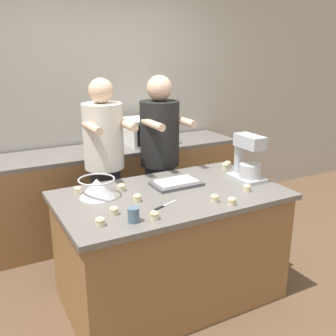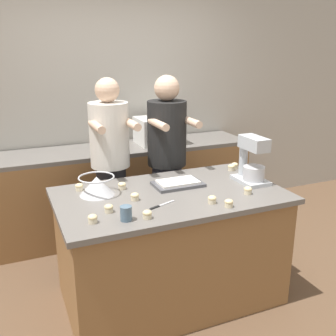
% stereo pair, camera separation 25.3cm
% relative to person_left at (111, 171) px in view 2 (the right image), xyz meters
% --- Properties ---
extents(ground_plane, '(16.00, 16.00, 0.00)m').
position_rel_person_left_xyz_m(ground_plane, '(0.26, -0.70, -0.88)').
color(ground_plane, brown).
extents(back_wall, '(10.00, 0.06, 2.70)m').
position_rel_person_left_xyz_m(back_wall, '(0.26, 0.97, 0.47)').
color(back_wall, '#B2ADA3').
rests_on(back_wall, ground_plane).
extents(island_counter, '(1.67, 0.97, 0.88)m').
position_rel_person_left_xyz_m(island_counter, '(0.26, -0.70, -0.44)').
color(island_counter, olive).
rests_on(island_counter, ground_plane).
extents(back_counter, '(2.80, 0.60, 0.92)m').
position_rel_person_left_xyz_m(back_counter, '(0.26, 0.62, -0.42)').
color(back_counter, olive).
rests_on(back_counter, ground_plane).
extents(person_left, '(0.35, 0.51, 1.68)m').
position_rel_person_left_xyz_m(person_left, '(0.00, 0.00, 0.00)').
color(person_left, '#232328').
rests_on(person_left, ground_plane).
extents(person_right, '(0.36, 0.52, 1.68)m').
position_rel_person_left_xyz_m(person_right, '(0.53, 0.00, -0.00)').
color(person_right, '#33384C').
rests_on(person_right, ground_plane).
extents(stand_mixer, '(0.20, 0.30, 0.37)m').
position_rel_person_left_xyz_m(stand_mixer, '(0.95, -0.73, 0.16)').
color(stand_mixer, '#B2B7BC').
rests_on(stand_mixer, island_counter).
extents(mixing_bowl, '(0.26, 0.26, 0.14)m').
position_rel_person_left_xyz_m(mixing_bowl, '(-0.24, -0.52, 0.07)').
color(mixing_bowl, '#BCBCC1').
rests_on(mixing_bowl, island_counter).
extents(baking_tray, '(0.38, 0.23, 0.04)m').
position_rel_person_left_xyz_m(baking_tray, '(0.38, -0.58, 0.02)').
color(baking_tray, '#4C4C51').
rests_on(baking_tray, island_counter).
extents(microwave_oven, '(0.47, 0.38, 0.28)m').
position_rel_person_left_xyz_m(microwave_oven, '(0.71, 0.62, 0.18)').
color(microwave_oven, silver).
rests_on(microwave_oven, back_counter).
extents(drinking_glass, '(0.07, 0.07, 0.09)m').
position_rel_person_left_xyz_m(drinking_glass, '(-0.18, -1.03, 0.05)').
color(drinking_glass, slate).
rests_on(drinking_glass, island_counter).
extents(knife, '(0.21, 0.09, 0.01)m').
position_rel_person_left_xyz_m(knife, '(0.10, -0.90, 0.00)').
color(knife, '#BCBCC1').
rests_on(knife, island_counter).
extents(cupcake_0, '(0.06, 0.06, 0.06)m').
position_rel_person_left_xyz_m(cupcake_0, '(-0.04, -0.48, 0.03)').
color(cupcake_0, beige).
rests_on(cupcake_0, island_counter).
extents(cupcake_1, '(0.06, 0.06, 0.06)m').
position_rel_person_left_xyz_m(cupcake_1, '(-0.35, -0.38, 0.03)').
color(cupcake_1, beige).
rests_on(cupcake_1, island_counter).
extents(cupcake_2, '(0.06, 0.06, 0.06)m').
position_rel_person_left_xyz_m(cupcake_2, '(-0.38, -0.98, 0.03)').
color(cupcake_2, beige).
rests_on(cupcake_2, island_counter).
extents(cupcake_3, '(0.06, 0.06, 0.06)m').
position_rel_person_left_xyz_m(cupcake_3, '(0.52, -1.10, 0.03)').
color(cupcake_3, beige).
rests_on(cupcake_3, island_counter).
extents(cupcake_4, '(0.06, 0.06, 0.06)m').
position_rel_person_left_xyz_m(cupcake_4, '(-0.03, -0.73, 0.03)').
color(cupcake_4, beige).
rests_on(cupcake_4, island_counter).
extents(cupcake_5, '(0.06, 0.06, 0.06)m').
position_rel_person_left_xyz_m(cupcake_5, '(-0.05, -1.05, 0.03)').
color(cupcake_5, beige).
rests_on(cupcake_5, island_counter).
extents(cupcake_6, '(0.06, 0.06, 0.06)m').
position_rel_person_left_xyz_m(cupcake_6, '(0.97, -0.41, 0.03)').
color(cupcake_6, beige).
rests_on(cupcake_6, island_counter).
extents(cupcake_7, '(0.06, 0.06, 0.06)m').
position_rel_person_left_xyz_m(cupcake_7, '(0.45, -1.00, 0.03)').
color(cupcake_7, beige).
rests_on(cupcake_7, island_counter).
extents(cupcake_8, '(0.06, 0.06, 0.06)m').
position_rel_person_left_xyz_m(cupcake_8, '(0.78, -0.94, 0.03)').
color(cupcake_8, beige).
rests_on(cupcake_8, island_counter).
extents(cupcake_9, '(0.06, 0.06, 0.06)m').
position_rel_person_left_xyz_m(cupcake_9, '(-0.25, -0.87, 0.03)').
color(cupcake_9, beige).
rests_on(cupcake_9, island_counter).
extents(cupcake_10, '(0.06, 0.06, 0.06)m').
position_rel_person_left_xyz_m(cupcake_10, '(1.02, -0.37, 0.03)').
color(cupcake_10, beige).
rests_on(cupcake_10, island_counter).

